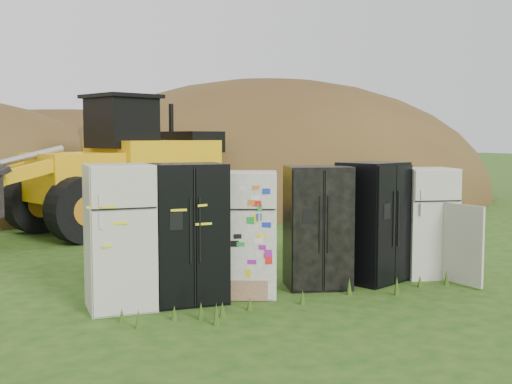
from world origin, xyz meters
TOP-DOWN VIEW (x-y plane):
  - ground at (0.00, 0.00)m, footprint 120.00×120.00m
  - fridge_leftmost at (-2.40, 0.02)m, footprint 0.85×0.82m
  - fridge_black_side at (-1.51, 0.00)m, footprint 1.01×0.82m
  - fridge_sticker at (-0.62, 0.02)m, footprint 0.99×0.96m
  - fridge_dark_mid at (0.49, 0.04)m, footprint 1.08×0.97m
  - fridge_black_right at (1.43, 0.02)m, footprint 1.12×1.03m
  - fridge_open_door at (2.43, -0.02)m, footprint 0.93×0.88m
  - wheel_loader at (-1.63, 6.67)m, footprint 7.09×4.82m
  - dirt_mound_right at (5.60, 12.19)m, footprint 16.49×12.10m
  - dirt_mound_back at (-0.38, 18.89)m, footprint 19.73×13.15m

SIDE VIEW (x-z plane):
  - ground at x=0.00m, z-range 0.00..0.00m
  - dirt_mound_right at x=5.60m, z-range -4.19..4.19m
  - dirt_mound_back at x=-0.38m, z-range -3.31..3.31m
  - fridge_open_door at x=2.43m, z-range 0.00..1.72m
  - fridge_sticker at x=-0.62m, z-range 0.00..1.73m
  - fridge_dark_mid at x=0.49m, z-range 0.00..1.78m
  - fridge_black_right at x=1.43m, z-range 0.00..1.82m
  - fridge_black_side at x=-1.51m, z-range 0.00..1.85m
  - fridge_leftmost at x=-2.40m, z-range 0.00..1.85m
  - wheel_loader at x=-1.63m, z-range 0.00..3.18m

